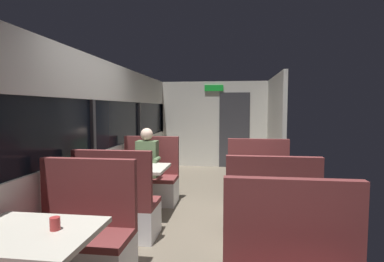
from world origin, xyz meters
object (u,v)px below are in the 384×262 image
at_px(dining_table_mid_window, 136,174).
at_px(bench_mid_window_facing_entry, 149,183).
at_px(bench_near_window_facing_entry, 81,244).
at_px(dining_table_rear_aisle, 264,181).
at_px(bench_mid_window_facing_end, 118,211).
at_px(dining_table_near_window, 29,246).
at_px(bench_rear_aisle_facing_entry, 259,190).
at_px(seated_passenger, 148,171).
at_px(coffee_cup_primary, 55,224).
at_px(bench_rear_aisle_facing_end, 270,225).

relative_size(dining_table_mid_window, bench_mid_window_facing_entry, 0.82).
relative_size(bench_near_window_facing_entry, dining_table_mid_window, 1.22).
bearing_deg(dining_table_mid_window, dining_table_rear_aisle, -6.38).
height_order(bench_near_window_facing_entry, bench_mid_window_facing_end, same).
bearing_deg(bench_mid_window_facing_entry, dining_table_near_window, -90.00).
bearing_deg(dining_table_mid_window, bench_near_window_facing_entry, -90.00).
bearing_deg(bench_mid_window_facing_end, bench_mid_window_facing_entry, 90.00).
distance_m(dining_table_mid_window, bench_mid_window_facing_entry, 0.77).
bearing_deg(bench_mid_window_facing_entry, bench_rear_aisle_facing_entry, -6.38).
relative_size(dining_table_near_window, bench_rear_aisle_facing_entry, 0.82).
relative_size(bench_mid_window_facing_entry, seated_passenger, 0.87).
distance_m(seated_passenger, coffee_cup_primary, 2.90).
bearing_deg(bench_mid_window_facing_entry, bench_near_window_facing_entry, -90.00).
height_order(dining_table_mid_window, coffee_cup_primary, coffee_cup_primary).
bearing_deg(bench_rear_aisle_facing_entry, dining_table_rear_aisle, -90.00).
relative_size(bench_mid_window_facing_end, bench_rear_aisle_facing_entry, 1.00).
bearing_deg(bench_mid_window_facing_entry, seated_passenger, -90.00).
bearing_deg(bench_rear_aisle_facing_end, bench_rear_aisle_facing_entry, 90.00).
bearing_deg(dining_table_rear_aisle, dining_table_mid_window, 173.62).
relative_size(bench_near_window_facing_entry, bench_rear_aisle_facing_entry, 1.00).
distance_m(bench_mid_window_facing_end, seated_passenger, 1.34).
xyz_separation_m(seated_passenger, coffee_cup_primary, (0.16, -2.88, 0.25)).
bearing_deg(dining_table_mid_window, bench_mid_window_facing_entry, 90.00).
bearing_deg(seated_passenger, bench_mid_window_facing_end, -90.00).
relative_size(bench_rear_aisle_facing_entry, seated_passenger, 0.87).
bearing_deg(bench_mid_window_facing_end, bench_near_window_facing_entry, -90.00).
bearing_deg(bench_rear_aisle_facing_end, bench_near_window_facing_entry, -158.45).
height_order(dining_table_near_window, bench_mid_window_facing_entry, bench_mid_window_facing_entry).
distance_m(bench_near_window_facing_entry, coffee_cup_primary, 0.81).
distance_m(bench_near_window_facing_entry, bench_rear_aisle_facing_entry, 2.76).
xyz_separation_m(dining_table_rear_aisle, bench_rear_aisle_facing_end, (0.00, -0.70, -0.31)).
bearing_deg(bench_near_window_facing_entry, dining_table_near_window, -90.00).
relative_size(dining_table_near_window, seated_passenger, 0.71).
relative_size(bench_mid_window_facing_entry, coffee_cup_primary, 12.22).
relative_size(bench_mid_window_facing_end, dining_table_rear_aisle, 1.22).
bearing_deg(dining_table_mid_window, bench_rear_aisle_facing_end, -26.68).
bearing_deg(coffee_cup_primary, dining_table_rear_aisle, 51.64).
relative_size(bench_near_window_facing_entry, seated_passenger, 0.87).
height_order(bench_mid_window_facing_end, bench_mid_window_facing_entry, same).
distance_m(bench_rear_aisle_facing_entry, coffee_cup_primary, 3.23).
relative_size(dining_table_rear_aisle, seated_passenger, 0.71).
height_order(seated_passenger, coffee_cup_primary, seated_passenger).
distance_m(bench_near_window_facing_entry, bench_mid_window_facing_entry, 2.31).
xyz_separation_m(dining_table_near_window, bench_mid_window_facing_entry, (0.00, 3.01, -0.31)).
height_order(bench_mid_window_facing_entry, coffee_cup_primary, bench_mid_window_facing_entry).
height_order(bench_near_window_facing_entry, bench_rear_aisle_facing_end, same).
relative_size(dining_table_rear_aisle, bench_rear_aisle_facing_end, 0.82).
bearing_deg(bench_rear_aisle_facing_entry, dining_table_mid_window, -164.41).
xyz_separation_m(bench_near_window_facing_entry, seated_passenger, (0.00, 2.23, 0.21)).
xyz_separation_m(bench_near_window_facing_entry, dining_table_rear_aisle, (1.79, 1.41, 0.31)).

